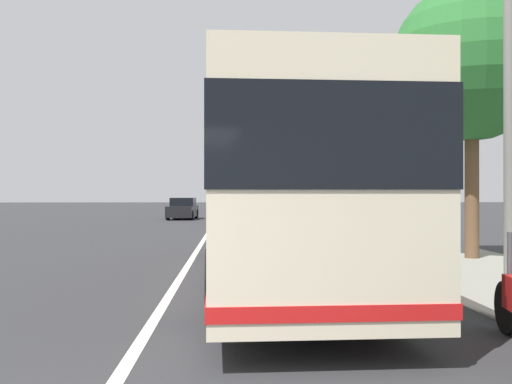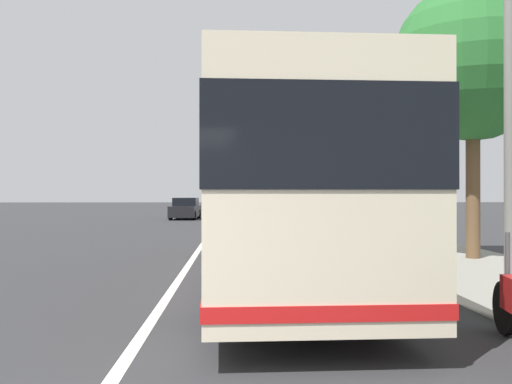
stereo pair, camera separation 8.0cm
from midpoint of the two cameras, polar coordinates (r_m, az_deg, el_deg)
The scene contains 8 objects.
sidewalk_curb at distance 13.97m, azimuth 20.35°, elevation -7.08°, with size 110.00×3.60×0.14m, color gray.
lane_divider_line at distance 12.95m, azimuth -7.51°, elevation -7.93°, with size 110.00×0.16×0.01m, color silver.
coach_bus at distance 11.43m, azimuth 1.32°, elevation 0.51°, with size 12.56×2.88×3.30m.
car_far_distant at distance 33.10m, azimuth -0.80°, elevation -1.94°, with size 4.74×2.24×1.58m.
car_oncoming at distance 27.41m, azimuth 0.38°, elevation -2.40°, with size 4.18×2.03×1.43m.
car_behind_bus at distance 38.05m, azimuth -7.71°, elevation -1.79°, with size 4.18×1.96×1.48m.
roadside_tree_mid_block at distance 15.10m, azimuth 21.43°, elevation 12.46°, with size 3.99×3.99×7.07m.
utility_pole at distance 11.59m, azimuth 24.76°, elevation 11.34°, with size 0.22×0.22×8.13m, color slate.
Camera 1 is at (-2.78, -1.08, 1.75)m, focal length 38.35 mm.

